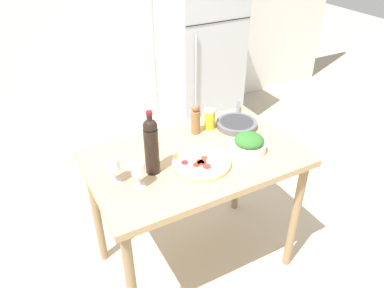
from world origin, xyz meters
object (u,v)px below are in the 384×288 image
pepper_mill (196,120)px  cast_iron_skillet (237,124)px  homemade_pizza (201,163)px  wine_glass_far (113,165)px  salad_bowl (249,143)px  wine_bottle (151,145)px  salt_canister (210,119)px  refrigerator (200,50)px  wine_glass_near (138,170)px

pepper_mill → cast_iron_skillet: bearing=-11.4°
pepper_mill → homemade_pizza: size_ratio=0.61×
wine_glass_far → salad_bowl: size_ratio=0.72×
pepper_mill → wine_bottle: bearing=-148.5°
salt_canister → refrigerator: bearing=62.7°
wine_bottle → wine_glass_near: bearing=-143.6°
wine_glass_far → cast_iron_skillet: 0.94m
salad_bowl → salt_canister: (-0.07, 0.35, 0.02)m
pepper_mill → cast_iron_skillet: 0.30m
refrigerator → salad_bowl: refrigerator is taller
wine_glass_near → cast_iron_skillet: 0.87m
refrigerator → salt_canister: refrigerator is taller
homemade_pizza → cast_iron_skillet: bearing=32.2°
wine_bottle → wine_glass_far: wine_bottle is taller
wine_bottle → pepper_mill: wine_bottle is taller
pepper_mill → homemade_pizza: 0.37m
homemade_pizza → wine_bottle: bearing=165.0°
wine_glass_near → salad_bowl: wine_glass_near is taller
wine_bottle → wine_glass_far: (-0.22, 0.01, -0.07)m
wine_glass_far → pepper_mill: (0.63, 0.24, -0.01)m
wine_bottle → cast_iron_skillet: (0.70, 0.20, -0.16)m
salt_canister → salad_bowl: bearing=-78.6°
wine_bottle → refrigerator: bearing=53.8°
wine_bottle → pepper_mill: size_ratio=1.83×
pepper_mill → salad_bowl: (0.18, -0.34, -0.05)m
wine_glass_near → salad_bowl: 0.71m
wine_glass_far → salad_bowl: 0.82m
refrigerator → wine_glass_near: refrigerator is taller
homemade_pizza → pepper_mill: bearing=66.5°
wine_glass_far → salt_canister: wine_glass_far is taller
wine_bottle → homemade_pizza: size_ratio=1.11×
salad_bowl → homemade_pizza: (-0.32, 0.01, -0.04)m
salad_bowl → wine_glass_far: bearing=173.5°
wine_bottle → salad_bowl: size_ratio=1.80×
refrigerator → cast_iron_skillet: (-0.62, -1.61, 0.08)m
wine_glass_near → cast_iron_skillet: (0.81, 0.28, -0.09)m
wine_glass_far → pepper_mill: pepper_mill is taller
homemade_pizza → salt_canister: (0.25, 0.34, 0.05)m
pepper_mill → salt_canister: 0.12m
homemade_pizza → salt_canister: bearing=52.9°
refrigerator → pepper_mill: 1.81m
wine_glass_near → pepper_mill: pepper_mill is taller
wine_glass_near → wine_glass_far: size_ratio=1.00×
wine_bottle → salt_canister: bearing=26.6°
wine_glass_near → homemade_pizza: size_ratio=0.44×
pepper_mill → salad_bowl: pepper_mill is taller
wine_glass_far → refrigerator: bearing=49.4°
wine_bottle → wine_glass_far: size_ratio=2.51×
wine_glass_near → salad_bowl: bearing=0.2°
pepper_mill → salad_bowl: size_ratio=0.98×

